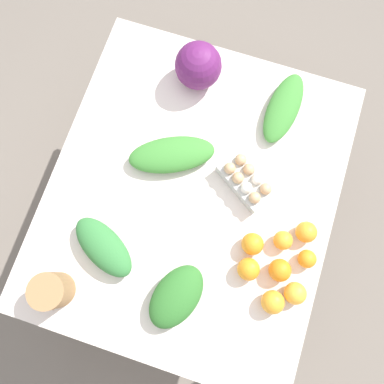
# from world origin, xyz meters

# --- Properties ---
(ground_plane) EXTENTS (8.00, 8.00, 0.00)m
(ground_plane) POSITION_xyz_m (0.00, 0.00, 0.00)
(ground_plane) COLOR #70665B
(dining_table) EXTENTS (1.27, 1.09, 0.71)m
(dining_table) POSITION_xyz_m (0.00, 0.00, 0.63)
(dining_table) COLOR silver
(dining_table) RESTS_ON ground_plane
(cabbage_purple) EXTENTS (0.18, 0.18, 0.18)m
(cabbage_purple) POSITION_xyz_m (0.47, 0.13, 0.80)
(cabbage_purple) COLOR #601E5B
(cabbage_purple) RESTS_ON dining_table
(egg_carton) EXTENTS (0.22, 0.25, 0.09)m
(egg_carton) POSITION_xyz_m (0.10, -0.18, 0.75)
(egg_carton) COLOR #B7B7B2
(egg_carton) RESTS_ON dining_table
(paper_bag) EXTENTS (0.13, 0.13, 0.13)m
(paper_bag) POSITION_xyz_m (-0.50, 0.35, 0.77)
(paper_bag) COLOR #997047
(paper_bag) RESTS_ON dining_table
(greens_bunch_chard) EXTENTS (0.27, 0.36, 0.07)m
(greens_bunch_chard) POSITION_xyz_m (0.11, 0.12, 0.74)
(greens_bunch_chard) COLOR #3D8433
(greens_bunch_chard) RESTS_ON dining_table
(greens_bunch_kale) EXTENTS (0.33, 0.15, 0.06)m
(greens_bunch_kale) POSITION_xyz_m (0.44, -0.24, 0.74)
(greens_bunch_kale) COLOR #3D8433
(greens_bunch_kale) RESTS_ON dining_table
(greens_bunch_dandelion) EXTENTS (0.24, 0.30, 0.09)m
(greens_bunch_dandelion) POSITION_xyz_m (-0.30, 0.24, 0.75)
(greens_bunch_dandelion) COLOR #337538
(greens_bunch_dandelion) RESTS_ON dining_table
(greens_bunch_beet_tops) EXTENTS (0.28, 0.22, 0.09)m
(greens_bunch_beet_tops) POSITION_xyz_m (-0.38, -0.07, 0.75)
(greens_bunch_beet_tops) COLOR #2D6B28
(greens_bunch_beet_tops) RESTS_ON dining_table
(orange_0) EXTENTS (0.08, 0.08, 0.08)m
(orange_0) POSITION_xyz_m (-0.02, -0.45, 0.75)
(orange_0) COLOR orange
(orange_0) RESTS_ON dining_table
(orange_1) EXTENTS (0.08, 0.08, 0.08)m
(orange_1) POSITION_xyz_m (-0.18, -0.39, 0.75)
(orange_1) COLOR orange
(orange_1) RESTS_ON dining_table
(orange_2) EXTENTS (0.07, 0.07, 0.07)m
(orange_2) POSITION_xyz_m (-0.07, -0.37, 0.74)
(orange_2) COLOR orange
(orange_2) RESTS_ON dining_table
(orange_3) EXTENTS (0.08, 0.08, 0.08)m
(orange_3) POSITION_xyz_m (-0.24, -0.46, 0.75)
(orange_3) COLOR #F9A833
(orange_3) RESTS_ON dining_table
(orange_4) EXTENTS (0.08, 0.08, 0.08)m
(orange_4) POSITION_xyz_m (-0.12, -0.27, 0.75)
(orange_4) COLOR orange
(orange_4) RESTS_ON dining_table
(orange_5) EXTENTS (0.08, 0.08, 0.08)m
(orange_5) POSITION_xyz_m (-0.21, -0.28, 0.75)
(orange_5) COLOR orange
(orange_5) RESTS_ON dining_table
(orange_6) EXTENTS (0.07, 0.07, 0.07)m
(orange_6) POSITION_xyz_m (-0.11, -0.48, 0.74)
(orange_6) COLOR orange
(orange_6) RESTS_ON dining_table
(orange_7) EXTENTS (0.08, 0.08, 0.08)m
(orange_7) POSITION_xyz_m (-0.29, -0.40, 0.75)
(orange_7) COLOR orange
(orange_7) RESTS_ON dining_table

